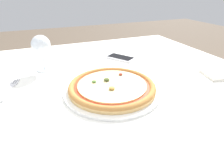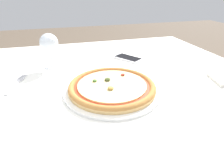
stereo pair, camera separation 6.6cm
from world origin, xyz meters
name	(u,v)px [view 1 (the left image)]	position (x,y,z in m)	size (l,w,h in m)	color
dining_table	(98,96)	(0.00, 0.00, 0.64)	(1.38, 1.17, 0.71)	brown
pizza_plate	(112,87)	(0.02, -0.10, 0.73)	(0.34, 0.34, 0.04)	white
fork	(10,89)	(-0.32, 0.06, 0.71)	(0.06, 0.17, 0.00)	silver
wine_glass_far_right	(41,46)	(-0.18, 0.20, 0.82)	(0.08, 0.08, 0.16)	silver
cell_phone	(121,58)	(0.19, 0.20, 0.71)	(0.14, 0.16, 0.01)	white
napkin_folded	(222,74)	(0.51, -0.15, 0.71)	(0.17, 0.14, 0.01)	silver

